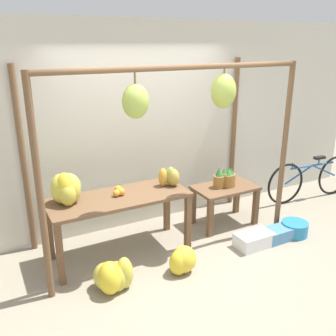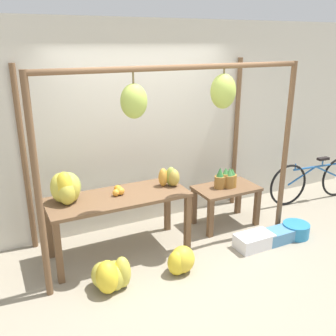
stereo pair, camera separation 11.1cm
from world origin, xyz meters
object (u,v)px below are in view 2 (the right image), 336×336
Objects in this scene: banana_pile_ground_right at (181,261)px; fruit_crate_white at (254,241)px; pineapple_cluster at (226,179)px; banana_pile_on_table at (66,188)px; papaya_pile at (170,177)px; banana_pile_ground_left at (112,275)px; parked_bicycle at (314,180)px; blue_bucket at (296,230)px; orange_pile at (119,191)px; fruit_crate_purple at (279,235)px.

banana_pile_ground_right reaches higher than fruit_crate_white.
banana_pile_on_table is at bearing 179.02° from pineapple_cluster.
papaya_pile is (1.28, -0.08, -0.05)m from banana_pile_on_table.
banana_pile_ground_left is 1.61× the size of papaya_pile.
papaya_pile reaches higher than parked_bicycle.
banana_pile_ground_right is 0.22× the size of parked_bicycle.
banana_pile_ground_left reaches higher than blue_bucket.
fruit_crate_white is at bearing 178.89° from blue_bucket.
papaya_pile reaches higher than banana_pile_ground_left.
blue_bucket is at bearing -145.14° from parked_bicycle.
fruit_crate_white is (1.55, -0.71, -0.72)m from orange_pile.
banana_pile_ground_left is at bearing -147.06° from papaya_pile.
orange_pile is at bearing -3.94° from banana_pile_on_table.
banana_pile_ground_right is 1.06m from papaya_pile.
orange_pile is 2.46m from blue_bucket.
pineapple_cluster is at bearing 87.82° from fruit_crate_white.
banana_pile_ground_left is at bearing 179.56° from fruit_crate_purple.
banana_pile_on_table is 2.79m from fruit_crate_purple.
papaya_pile is 1.65m from fruit_crate_purple.
parked_bicycle is at bearing 34.86° from blue_bucket.
fruit_crate_purple is (2.30, -0.02, -0.08)m from banana_pile_ground_left.
parked_bicycle reaches higher than fruit_crate_purple.
banana_pile_on_table reaches higher than fruit_crate_white.
banana_pile_ground_right is (0.79, -0.07, -0.01)m from banana_pile_ground_left.
fruit_crate_white is at bearing -37.43° from papaya_pile.
orange_pile is 1.10m from banana_pile_ground_right.
pineapple_cluster is 0.93m from fruit_crate_white.
banana_pile_ground_left is 1.42m from papaya_pile.
papaya_pile is (-2.70, -0.11, 0.53)m from parked_bicycle.
banana_pile_on_table is 1.19× the size of banana_pile_ground_right.
fruit_crate_white is (2.15, -0.75, -0.85)m from banana_pile_on_table.
pineapple_cluster is 0.18× the size of parked_bicycle.
orange_pile is (0.60, -0.04, -0.13)m from banana_pile_on_table.
parked_bicycle is at bearing 11.69° from banana_pile_ground_left.
papaya_pile is at bearing 142.57° from fruit_crate_white.
orange_pile reaches higher than banana_pile_ground_left.
banana_pile_ground_right is at bearing -4.92° from banana_pile_ground_left.
banana_pile_ground_left is at bearing -168.31° from parked_bicycle.
papaya_pile is at bearing -177.38° from pineapple_cluster.
fruit_crate_white is at bearing 3.17° from banana_pile_ground_right.
pineapple_cluster is at bearing 0.16° from orange_pile.
banana_pile_ground_right is (1.05, -0.81, -0.78)m from banana_pile_on_table.
papaya_pile is (0.23, 0.73, 0.73)m from banana_pile_ground_right.
orange_pile is at bearing 162.17° from blue_bucket.
banana_pile_ground_right is (-1.13, -0.77, -0.54)m from pineapple_cluster.
parked_bicycle is (1.14, 0.79, 0.27)m from blue_bucket.
orange_pile is 0.42× the size of banana_pile_ground_left.
banana_pile_on_table reaches higher than papaya_pile.
banana_pile_ground_right is at bearing -107.38° from papaya_pile.
pineapple_cluster is (1.57, 0.00, -0.12)m from orange_pile.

